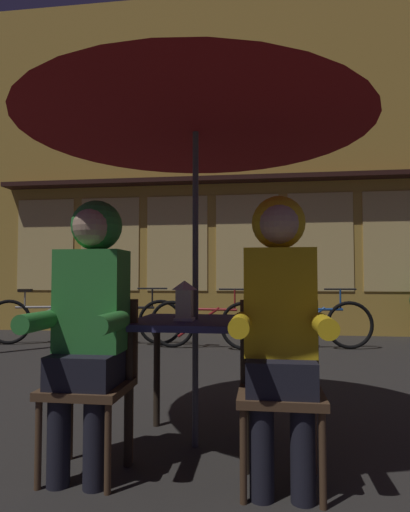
{
  "coord_description": "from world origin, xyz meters",
  "views": [
    {
      "loc": [
        0.4,
        -2.57,
        0.99
      ],
      "look_at": [
        0.0,
        0.43,
        1.14
      ],
      "focal_mm": 30.51,
      "sensor_mm": 36.0,
      "label": 1
    }
  ],
  "objects_px": {
    "person_right_hooded": "(280,307)",
    "bicycle_third": "(207,324)",
    "cafe_table": "(195,336)",
    "bicycle_fourth": "(312,324)",
    "person_left_hooded": "(90,305)",
    "patio_umbrella": "(196,102)",
    "bicycle_nearest": "(44,320)",
    "chair_right": "(280,379)",
    "chair_left": "(94,373)",
    "bicycle_second": "(125,321)",
    "lantern": "(185,299)"
  },
  "relations": [
    {
      "from": "bicycle_third",
      "to": "bicycle_fourth",
      "type": "bearing_deg",
      "value": 7.29
    },
    {
      "from": "bicycle_nearest",
      "to": "person_left_hooded",
      "type": "bearing_deg",
      "value": -59.38
    },
    {
      "from": "lantern",
      "to": "bicycle_nearest",
      "type": "distance_m",
      "value": 4.62
    },
    {
      "from": "patio_umbrella",
      "to": "bicycle_nearest",
      "type": "bearing_deg",
      "value": 128.57
    },
    {
      "from": "patio_umbrella",
      "to": "person_left_hooded",
      "type": "height_order",
      "value": "patio_umbrella"
    },
    {
      "from": "bicycle_second",
      "to": "bicycle_fourth",
      "type": "relative_size",
      "value": 0.99
    },
    {
      "from": "lantern",
      "to": "person_left_hooded",
      "type": "height_order",
      "value": "person_left_hooded"
    },
    {
      "from": "cafe_table",
      "to": "patio_umbrella",
      "type": "distance_m",
      "value": 1.42
    },
    {
      "from": "cafe_table",
      "to": "bicycle_fourth",
      "type": "relative_size",
      "value": 0.44
    },
    {
      "from": "bicycle_second",
      "to": "lantern",
      "type": "bearing_deg",
      "value": -67.2
    },
    {
      "from": "person_right_hooded",
      "to": "bicycle_nearest",
      "type": "bearing_deg",
      "value": 129.78
    },
    {
      "from": "patio_umbrella",
      "to": "bicycle_second",
      "type": "bearing_deg",
      "value": 113.93
    },
    {
      "from": "cafe_table",
      "to": "person_left_hooded",
      "type": "xyz_separation_m",
      "value": [
        -0.48,
        -0.43,
        0.21
      ]
    },
    {
      "from": "lantern",
      "to": "chair_left",
      "type": "relative_size",
      "value": 0.27
    },
    {
      "from": "patio_umbrella",
      "to": "bicycle_nearest",
      "type": "height_order",
      "value": "patio_umbrella"
    },
    {
      "from": "chair_right",
      "to": "bicycle_third",
      "type": "relative_size",
      "value": 0.52
    },
    {
      "from": "chair_right",
      "to": "bicycle_nearest",
      "type": "height_order",
      "value": "chair_right"
    },
    {
      "from": "patio_umbrella",
      "to": "chair_left",
      "type": "relative_size",
      "value": 2.66
    },
    {
      "from": "chair_right",
      "to": "person_left_hooded",
      "type": "bearing_deg",
      "value": -176.61
    },
    {
      "from": "bicycle_third",
      "to": "person_left_hooded",
      "type": "bearing_deg",
      "value": -91.51
    },
    {
      "from": "patio_umbrella",
      "to": "lantern",
      "type": "relative_size",
      "value": 10.0
    },
    {
      "from": "chair_right",
      "to": "bicycle_fourth",
      "type": "bearing_deg",
      "value": 81.62
    },
    {
      "from": "lantern",
      "to": "chair_right",
      "type": "bearing_deg",
      "value": -28.45
    },
    {
      "from": "lantern",
      "to": "person_right_hooded",
      "type": "relative_size",
      "value": 0.17
    },
    {
      "from": "chair_right",
      "to": "person_left_hooded",
      "type": "distance_m",
      "value": 1.03
    },
    {
      "from": "patio_umbrella",
      "to": "person_left_hooded",
      "type": "bearing_deg",
      "value": -138.43
    },
    {
      "from": "bicycle_third",
      "to": "chair_left",
      "type": "bearing_deg",
      "value": -91.54
    },
    {
      "from": "chair_right",
      "to": "patio_umbrella",
      "type": "bearing_deg",
      "value": 142.45
    },
    {
      "from": "chair_left",
      "to": "patio_umbrella",
      "type": "bearing_deg",
      "value": 37.55
    },
    {
      "from": "cafe_table",
      "to": "chair_left",
      "type": "distance_m",
      "value": 0.62
    },
    {
      "from": "chair_right",
      "to": "person_left_hooded",
      "type": "height_order",
      "value": "person_left_hooded"
    },
    {
      "from": "chair_left",
      "to": "person_left_hooded",
      "type": "distance_m",
      "value": 0.36
    },
    {
      "from": "chair_right",
      "to": "person_left_hooded",
      "type": "relative_size",
      "value": 0.62
    },
    {
      "from": "bicycle_nearest",
      "to": "bicycle_second",
      "type": "distance_m",
      "value": 1.23
    },
    {
      "from": "cafe_table",
      "to": "bicycle_second",
      "type": "bearing_deg",
      "value": 113.93
    },
    {
      "from": "person_left_hooded",
      "to": "bicycle_third",
      "type": "height_order",
      "value": "person_left_hooded"
    },
    {
      "from": "chair_right",
      "to": "bicycle_third",
      "type": "height_order",
      "value": "chair_right"
    },
    {
      "from": "person_right_hooded",
      "to": "bicycle_third",
      "type": "distance_m",
      "value": 3.99
    },
    {
      "from": "cafe_table",
      "to": "bicycle_fourth",
      "type": "height_order",
      "value": "bicycle_fourth"
    },
    {
      "from": "chair_left",
      "to": "person_right_hooded",
      "type": "xyz_separation_m",
      "value": [
        0.96,
        -0.06,
        0.36
      ]
    },
    {
      "from": "patio_umbrella",
      "to": "bicycle_third",
      "type": "distance_m",
      "value": 3.86
    },
    {
      "from": "cafe_table",
      "to": "person_right_hooded",
      "type": "xyz_separation_m",
      "value": [
        0.48,
        -0.43,
        0.21
      ]
    },
    {
      "from": "person_right_hooded",
      "to": "bicycle_fourth",
      "type": "bearing_deg",
      "value": 81.73
    },
    {
      "from": "chair_left",
      "to": "bicycle_nearest",
      "type": "relative_size",
      "value": 0.53
    },
    {
      "from": "person_right_hooded",
      "to": "bicycle_nearest",
      "type": "relative_size",
      "value": 0.85
    },
    {
      "from": "bicycle_nearest",
      "to": "chair_left",
      "type": "bearing_deg",
      "value": -59.02
    },
    {
      "from": "chair_left",
      "to": "person_left_hooded",
      "type": "height_order",
      "value": "person_left_hooded"
    },
    {
      "from": "cafe_table",
      "to": "patio_umbrella",
      "type": "xyz_separation_m",
      "value": [
        0.0,
        0.0,
        1.42
      ]
    },
    {
      "from": "person_right_hooded",
      "to": "bicycle_third",
      "type": "xyz_separation_m",
      "value": [
        -0.86,
        3.87,
        -0.5
      ]
    },
    {
      "from": "bicycle_second",
      "to": "cafe_table",
      "type": "bearing_deg",
      "value": -66.07
    }
  ]
}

